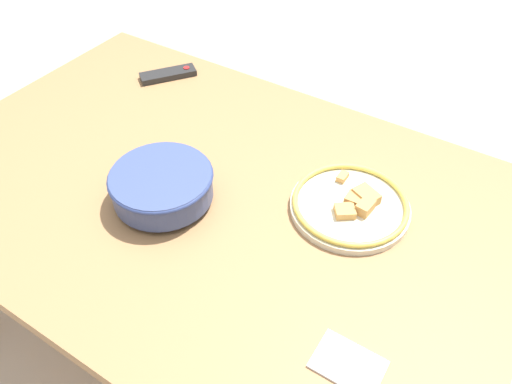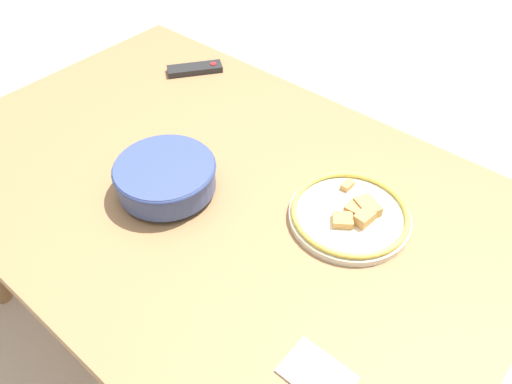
{
  "view_description": "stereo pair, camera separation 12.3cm",
  "coord_description": "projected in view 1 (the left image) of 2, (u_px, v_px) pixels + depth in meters",
  "views": [
    {
      "loc": [
        0.62,
        -0.74,
        1.63
      ],
      "look_at": [
        0.15,
        0.01,
        0.77
      ],
      "focal_mm": 35.0,
      "sensor_mm": 36.0,
      "label": 1
    },
    {
      "loc": [
        0.72,
        -0.66,
        1.63
      ],
      "look_at": [
        0.15,
        0.01,
        0.77
      ],
      "focal_mm": 35.0,
      "sensor_mm": 36.0,
      "label": 2
    }
  ],
  "objects": [
    {
      "name": "dining_table",
      "position": [
        208.0,
        204.0,
        1.36
      ],
      "size": [
        1.6,
        1.05,
        0.73
      ],
      "color": "olive",
      "rests_on": "ground_plane"
    },
    {
      "name": "folded_napkin",
      "position": [
        348.0,
        364.0,
        0.95
      ],
      "size": [
        0.13,
        0.09,
        0.01
      ],
      "color": "white",
      "rests_on": "dining_table"
    },
    {
      "name": "tv_remote",
      "position": [
        168.0,
        74.0,
        1.7
      ],
      "size": [
        0.16,
        0.19,
        0.02
      ],
      "rotation": [
        0.0,
        0.0,
        5.64
      ],
      "color": "black",
      "rests_on": "dining_table"
    },
    {
      "name": "food_plate",
      "position": [
        351.0,
        205.0,
        1.24
      ],
      "size": [
        0.3,
        0.3,
        0.05
      ],
      "color": "beige",
      "rests_on": "dining_table"
    },
    {
      "name": "ground_plane",
      "position": [
        220.0,
        330.0,
        1.82
      ],
      "size": [
        8.0,
        8.0,
        0.0
      ],
      "primitive_type": "plane",
      "color": "#B7A88E"
    },
    {
      "name": "noodle_bowl",
      "position": [
        162.0,
        185.0,
        1.24
      ],
      "size": [
        0.26,
        0.26,
        0.09
      ],
      "color": "#384775",
      "rests_on": "dining_table"
    }
  ]
}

